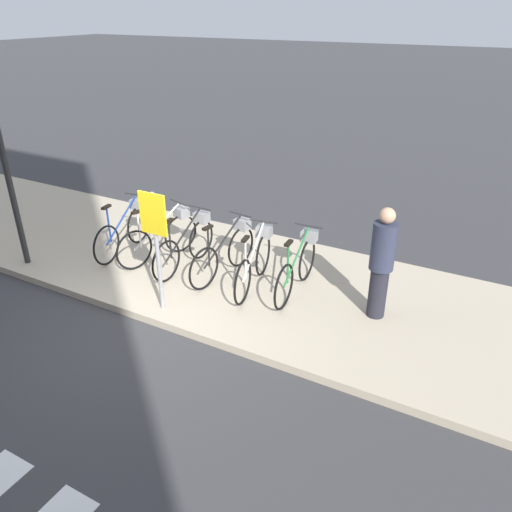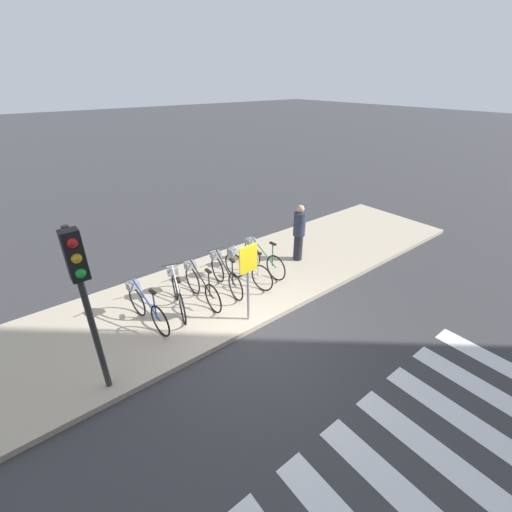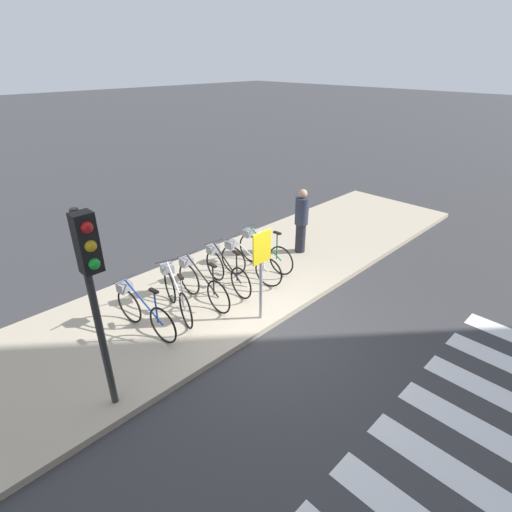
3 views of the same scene
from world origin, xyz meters
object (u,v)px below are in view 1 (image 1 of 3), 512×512
Objects in this scene: parked_bicycle_0 at (126,228)px; parked_bicycle_3 at (226,250)px; parked_bicycle_1 at (162,235)px; sign_post at (155,232)px; parked_bicycle_4 at (255,260)px; parked_bicycle_2 at (187,243)px; parked_bicycle_5 at (298,265)px; pedestrian at (382,261)px.

parked_bicycle_3 is at bearing 2.56° from parked_bicycle_0.
parked_bicycle_1 and parked_bicycle_3 have the same top height.
sign_post is (-0.29, -1.38, 0.80)m from parked_bicycle_3.
parked_bicycle_0 is 0.79m from parked_bicycle_1.
sign_post reaches higher than parked_bicycle_4.
parked_bicycle_5 is at bearing 4.85° from parked_bicycle_2.
parked_bicycle_2 is 2.00m from parked_bicycle_5.
parked_bicycle_3 is (0.73, 0.08, 0.00)m from parked_bicycle_2.
parked_bicycle_3 is 1.26m from parked_bicycle_5.
parked_bicycle_0 is 1.01× the size of parked_bicycle_4.
parked_bicycle_4 is at bearing -1.65° from parked_bicycle_1.
parked_bicycle_3 is at bearing 171.84° from parked_bicycle_4.
parked_bicycle_1 is 0.97× the size of parked_bicycle_4.
parked_bicycle_4 is (1.90, -0.05, 0.00)m from parked_bicycle_1.
pedestrian is 0.92× the size of sign_post.
parked_bicycle_5 is (2.56, 0.12, 0.00)m from parked_bicycle_1.
parked_bicycle_1 is 0.97× the size of parked_bicycle_3.
parked_bicycle_0 and parked_bicycle_1 have the same top height.
sign_post reaches higher than pedestrian.
parked_bicycle_4 is 0.69m from parked_bicycle_5.
pedestrian reaches higher than parked_bicycle_2.
sign_post is (-1.54, -1.47, 0.80)m from parked_bicycle_5.
parked_bicycle_0 is 1.36m from parked_bicycle_2.
parked_bicycle_0 is 1.00× the size of parked_bicycle_5.
sign_post is (-0.87, -1.30, 0.80)m from parked_bicycle_4.
parked_bicycle_2 is 1.32m from parked_bicycle_4.
parked_bicycle_3 is (2.09, 0.09, 0.00)m from parked_bicycle_0.
parked_bicycle_3 is at bearing 6.01° from parked_bicycle_2.
parked_bicycle_4 is (0.59, -0.08, 0.00)m from parked_bicycle_3.
parked_bicycle_4 is at bearing 0.20° from parked_bicycle_0.
parked_bicycle_3 and parked_bicycle_4 have the same top height.
sign_post is (1.02, -1.35, 0.80)m from parked_bicycle_1.
parked_bicycle_0 is at bearing -179.31° from parked_bicycle_2.
parked_bicycle_4 is at bearing 56.00° from sign_post.
parked_bicycle_3 is 2.59m from pedestrian.
parked_bicycle_2 and parked_bicycle_3 have the same top height.
pedestrian is at bearing 1.87° from parked_bicycle_4.
parked_bicycle_1 and parked_bicycle_4 have the same top height.
parked_bicycle_0 is 1.00× the size of parked_bicycle_2.
parked_bicycle_1 is at bearing 127.07° from sign_post.
pedestrian reaches higher than parked_bicycle_5.
sign_post is at bearing -136.34° from parked_bicycle_5.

